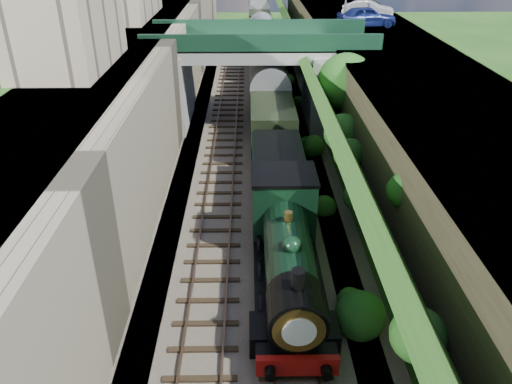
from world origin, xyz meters
The scene contains 18 objects.
ground centered at (0.00, 0.00, 0.00)m, with size 160.00×160.00×0.00m, color #1E4714.
trackbed centered at (0.00, 20.00, 0.10)m, with size 10.00×90.00×0.20m, color #473F38.
retaining_wall centered at (-5.50, 20.00, 3.50)m, with size 1.00×90.00×7.00m, color #756B56.
street_plateau_left centered at (-9.00, 20.00, 3.50)m, with size 6.00×90.00×7.00m, color #262628.
street_plateau_right centered at (9.50, 20.00, 3.12)m, with size 8.00×90.00×6.25m, color #262628.
embankment_slope centered at (4.98, 19.75, 2.74)m, with size 4.61×90.00×6.36m.
track_left centered at (-2.00, 20.00, 0.25)m, with size 2.50×90.00×0.20m.
track_right centered at (1.20, 20.00, 0.25)m, with size 2.50×90.00×0.20m.
road_bridge centered at (0.94, 24.00, 4.08)m, with size 16.00×6.40×7.25m.
building_near centered at (-9.50, 14.00, 9.00)m, with size 4.00×8.00×4.00m, color gray.
tree centered at (5.91, 18.73, 4.65)m, with size 3.60×3.80×6.60m.
car_blue centered at (9.16, 29.38, 7.05)m, with size 1.89×4.70×1.60m, color navy.
car_silver centered at (10.25, 33.91, 6.97)m, with size 1.53×4.39×1.45m, color #AAABAF.
locomotive centered at (1.20, 4.21, 1.89)m, with size 3.10×10.22×3.83m.
tender centered at (1.20, 11.57, 1.62)m, with size 2.70×6.00×3.05m.
coach_front centered at (1.20, 24.17, 2.05)m, with size 2.90×18.00×3.70m.
coach_middle centered at (1.20, 42.97, 2.05)m, with size 2.90×18.00×3.70m.
coach_rear centered at (1.20, 61.77, 2.05)m, with size 2.90×18.00×3.70m.
Camera 1 is at (-0.31, -12.24, 13.49)m, focal length 35.00 mm.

